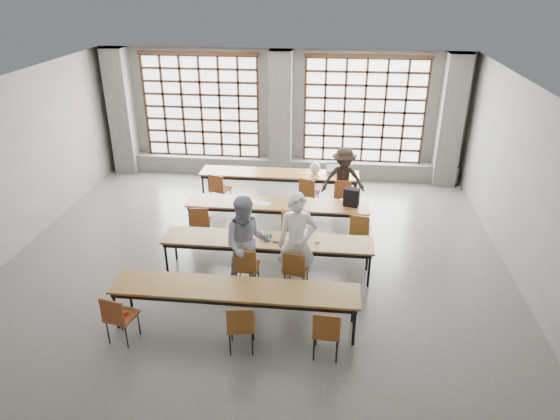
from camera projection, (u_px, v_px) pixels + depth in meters
The scene contains 38 objects.
floor at pixel (252, 276), 9.63m from camera, with size 11.00×11.00×0.00m, color #4F4F4C.
ceiling at pixel (246, 95), 8.12m from camera, with size 11.00×11.00×0.00m, color silver.
wall_back at pixel (282, 114), 13.81m from camera, with size 10.00×10.00×0.00m, color #5E5E5C.
wall_right at pixel (542, 206), 8.38m from camera, with size 11.00×11.00×0.00m, color #5E5E5C.
column_left at pixel (122, 112), 14.00m from camera, with size 0.60×0.55×3.50m, color #525250.
column_mid at pixel (281, 117), 13.55m from camera, with size 0.60×0.55×3.50m, color #525250.
column_right at pixel (451, 122), 13.11m from camera, with size 0.60×0.55×3.50m, color #525250.
window_left at pixel (201, 107), 13.89m from camera, with size 3.32×0.12×3.00m.
window_right at pixel (364, 112), 13.45m from camera, with size 3.32×0.12×3.00m.
sill_ledge at pixel (281, 167), 14.27m from camera, with size 9.80×0.35×0.50m, color #525250.
desk_row_a at pixel (279, 175), 12.61m from camera, with size 4.00×0.70×0.73m.
desk_row_b at pixel (277, 206), 10.95m from camera, with size 4.00×0.70×0.73m.
desk_row_c at pixel (267, 242), 9.48m from camera, with size 4.00×0.70×0.73m.
desk_row_d at pixel (235, 291), 8.02m from camera, with size 4.00×0.70×0.73m.
chair_back_left at pixel (219, 187), 12.25m from camera, with size 0.53×0.53×0.88m.
chair_back_mid at pixel (308, 191), 12.03m from camera, with size 0.53×0.53×0.88m.
chair_back_right at pixel (343, 192), 11.95m from camera, with size 0.43×0.44×0.88m.
chair_mid_left at pixel (200, 220), 10.60m from camera, with size 0.48×0.49×0.88m.
chair_mid_centre at pixel (292, 225), 10.41m from camera, with size 0.49×0.50×0.88m.
chair_mid_right at pixel (360, 228), 10.27m from camera, with size 0.49×0.50×0.88m.
chair_front_left at pixel (246, 265), 9.00m from camera, with size 0.42×0.43×0.88m.
chair_front_right at pixel (295, 267), 8.91m from camera, with size 0.49×0.49×0.88m.
chair_near_left at pixel (118, 315), 7.69m from camera, with size 0.50×0.50×0.88m.
chair_near_mid at pixel (241, 323), 7.50m from camera, with size 0.47×0.47×0.88m.
chair_near_right at pixel (327, 329), 7.37m from camera, with size 0.44×0.45×0.88m.
student_male at pixel (297, 243), 8.84m from camera, with size 0.70×0.46×1.92m, color white.
student_female at pixel (247, 243), 8.95m from camera, with size 0.88×0.68×1.81m, color #18274A.
student_back at pixel (343, 180), 11.95m from camera, with size 1.04×0.60×1.61m, color black.
laptop_front at pixel (298, 235), 9.46m from camera, with size 0.46×0.43×0.26m.
laptop_back at pixel (333, 171), 12.52m from camera, with size 0.36×0.31×0.26m.
mouse at pixel (317, 242), 9.33m from camera, with size 0.10×0.06×0.04m, color silver.
green_box at pixel (265, 235), 9.50m from camera, with size 0.25×0.09×0.09m, color #297E2C.
phone at pixel (276, 242), 9.34m from camera, with size 0.13×0.06×0.01m, color black.
paper_sheet_a at pixel (251, 201), 11.03m from camera, with size 0.30×0.21×0.00m, color white.
paper_sheet_b at pixel (264, 203), 10.91m from camera, with size 0.30×0.21×0.00m, color silver.
backpack at pixel (351, 197), 10.72m from camera, with size 0.32×0.20×0.40m, color black.
plastic_bag at pixel (315, 168), 12.48m from camera, with size 0.26×0.21×0.29m, color silver.
red_pouch at pixel (121, 313), 7.77m from camera, with size 0.20×0.08×0.06m, color #AE2D15.
Camera 1 is at (1.43, -8.03, 5.31)m, focal length 32.00 mm.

